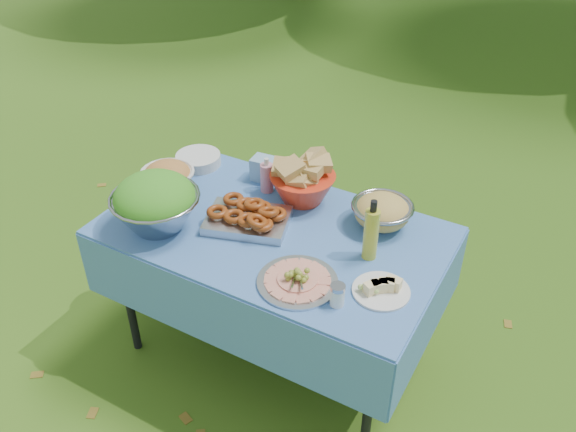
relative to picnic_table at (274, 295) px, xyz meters
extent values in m
plane|color=#18370A|center=(0.00, 0.00, -0.38)|extent=(80.00, 80.00, 0.00)
cube|color=#7BCAED|center=(0.00, 0.00, 0.00)|extent=(1.46, 0.86, 0.76)
cylinder|color=silver|center=(-0.61, 0.29, 0.41)|extent=(0.29, 0.29, 0.06)
cube|color=#7CA4C6|center=(-0.24, 0.33, 0.44)|extent=(0.13, 0.10, 0.11)
cylinder|color=#CD7E90|center=(-0.18, 0.25, 0.47)|extent=(0.07, 0.07, 0.17)
cube|color=#B3B3B8|center=(-0.12, -0.02, 0.42)|extent=(0.41, 0.34, 0.08)
cylinder|color=#BABBC2|center=(0.26, -0.25, 0.42)|extent=(0.39, 0.39, 0.07)
cylinder|color=gold|center=(0.43, 0.03, 0.52)|extent=(0.06, 0.06, 0.27)
cylinder|color=silver|center=(0.56, -0.14, 0.41)|extent=(0.27, 0.27, 0.06)
cylinder|color=silver|center=(0.44, -0.28, 0.43)|extent=(0.08, 0.08, 0.09)
camera|label=1|loc=(1.09, -1.80, 1.96)|focal=38.00mm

